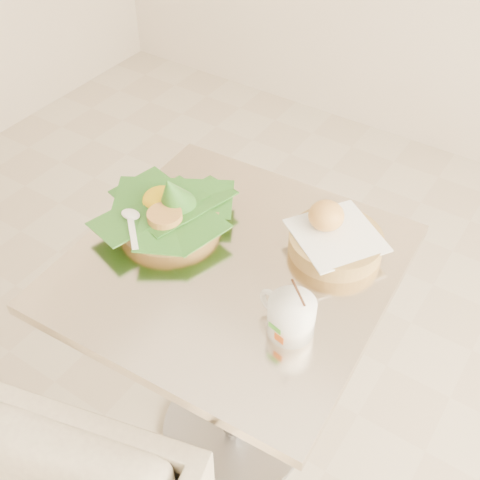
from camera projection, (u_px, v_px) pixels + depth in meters
The scene contains 5 objects.
floor at pixel (203, 398), 1.97m from camera, with size 3.60×3.60×0.00m, color beige.
cafe_table at pixel (232, 324), 1.52m from camera, with size 0.74×0.74×0.75m.
rice_basket at pixel (168, 209), 1.44m from camera, with size 0.31×0.31×0.16m.
bread_basket at pixel (334, 238), 1.38m from camera, with size 0.26×0.26×0.11m.
coffee_mug at pixel (290, 316), 1.20m from camera, with size 0.13×0.10×0.17m.
Camera 1 is at (0.70, -0.83, 1.73)m, focal length 45.00 mm.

